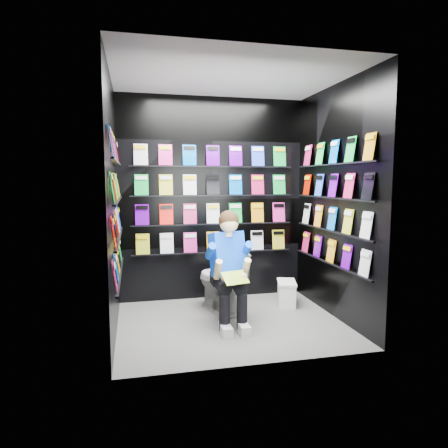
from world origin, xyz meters
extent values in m
plane|color=#5B5C59|center=(0.00, 0.00, 0.00)|extent=(2.40, 2.40, 0.00)
plane|color=white|center=(0.00, 0.00, 2.60)|extent=(2.40, 2.40, 0.00)
cube|color=black|center=(0.00, 1.00, 1.30)|extent=(2.40, 0.04, 2.60)
cube|color=black|center=(0.00, -1.00, 1.30)|extent=(2.40, 0.04, 2.60)
cube|color=black|center=(-1.20, 0.00, 1.30)|extent=(0.04, 2.00, 2.60)
cube|color=black|center=(1.20, 0.00, 1.30)|extent=(0.04, 2.00, 2.60)
imported|color=silver|center=(-0.03, 0.43, 0.37)|extent=(0.59, 0.83, 0.73)
cube|color=silver|center=(0.83, 0.47, 0.14)|extent=(0.30, 0.41, 0.27)
cube|color=silver|center=(0.83, 0.47, 0.29)|extent=(0.32, 0.43, 0.03)
cube|color=green|center=(-0.03, -0.30, 0.58)|extent=(0.29, 0.21, 0.11)
camera|label=1|loc=(-1.00, -4.07, 1.55)|focal=32.00mm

